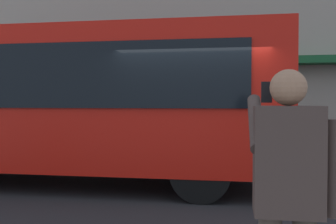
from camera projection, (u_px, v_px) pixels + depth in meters
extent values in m
plane|color=#232326|center=(196.00, 192.00, 6.95)|extent=(60.00, 60.00, 0.00)
cube|color=#19592D|center=(321.00, 61.00, 12.41)|extent=(4.40, 1.10, 0.24)
cube|color=red|center=(58.00, 100.00, 7.78)|extent=(9.00, 2.50, 2.60)
cube|color=black|center=(25.00, 76.00, 6.52)|extent=(7.60, 0.06, 1.10)
cylinder|color=black|center=(208.00, 154.00, 8.41)|extent=(1.00, 0.28, 1.00)
cylinder|color=black|center=(200.00, 172.00, 6.24)|extent=(1.00, 0.28, 1.00)
cube|color=#473833|center=(288.00, 161.00, 2.30)|extent=(0.40, 0.24, 0.66)
sphere|color=#A87A5B|center=(288.00, 88.00, 2.29)|extent=(0.22, 0.22, 0.22)
cylinder|color=#473833|center=(333.00, 168.00, 2.26)|extent=(0.09, 0.09, 0.58)
cylinder|color=#473833|center=(256.00, 122.00, 2.48)|extent=(0.09, 0.48, 0.37)
cube|color=black|center=(267.00, 92.00, 2.60)|extent=(0.07, 0.01, 0.14)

